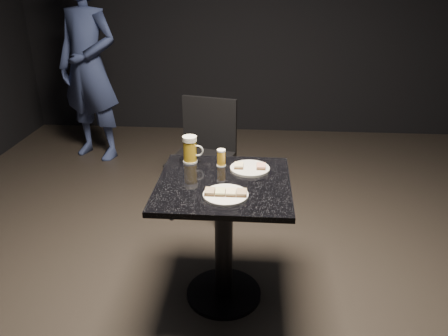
{
  "coord_description": "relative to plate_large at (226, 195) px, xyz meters",
  "views": [
    {
      "loc": [
        0.15,
        -2.06,
        1.76
      ],
      "look_at": [
        0.0,
        0.02,
        0.82
      ],
      "focal_mm": 35.0,
      "sensor_mm": 36.0,
      "label": 1
    }
  ],
  "objects": [
    {
      "name": "beer_mug",
      "position": [
        -0.23,
        0.41,
        0.07
      ],
      "size": [
        0.12,
        0.08,
        0.16
      ],
      "color": "silver",
      "rests_on": "table"
    },
    {
      "name": "canapes_on_plate_small",
      "position": [
        0.11,
        0.33,
        0.02
      ],
      "size": [
        0.17,
        0.07,
        0.02
      ],
      "color": "#4C3521",
      "rests_on": "plate_small"
    },
    {
      "name": "patron",
      "position": [
        -1.49,
        2.24,
        0.16
      ],
      "size": [
        0.78,
        0.64,
        1.83
      ],
      "primitive_type": "imported",
      "rotation": [
        0.0,
        0.0,
        -0.35
      ],
      "color": "navy",
      "rests_on": "floor"
    },
    {
      "name": "chair",
      "position": [
        -0.25,
        1.21,
        -0.25
      ],
      "size": [
        0.52,
        0.52,
        0.89
      ],
      "color": "black",
      "rests_on": "floor"
    },
    {
      "name": "floor",
      "position": [
        -0.02,
        0.16,
        -0.76
      ],
      "size": [
        6.0,
        6.0,
        0.0
      ],
      "primitive_type": "plane",
      "color": "black",
      "rests_on": "ground"
    },
    {
      "name": "beer_tumbler",
      "position": [
        -0.05,
        0.37,
        0.04
      ],
      "size": [
        0.05,
        0.05,
        0.1
      ],
      "color": "silver",
      "rests_on": "table"
    },
    {
      "name": "plate_large",
      "position": [
        0.0,
        0.0,
        0.0
      ],
      "size": [
        0.22,
        0.22,
        0.01
      ],
      "primitive_type": "cylinder",
      "color": "white",
      "rests_on": "table"
    },
    {
      "name": "plate_small",
      "position": [
        0.11,
        0.33,
        0.0
      ],
      "size": [
        0.22,
        0.22,
        0.01
      ],
      "primitive_type": "cylinder",
      "color": "silver",
      "rests_on": "table"
    },
    {
      "name": "table",
      "position": [
        -0.02,
        0.16,
        -0.25
      ],
      "size": [
        0.7,
        0.7,
        0.75
      ],
      "color": "black",
      "rests_on": "floor"
    },
    {
      "name": "canapes_on_plate_large",
      "position": [
        0.0,
        0.0,
        0.02
      ],
      "size": [
        0.21,
        0.07,
        0.02
      ],
      "color": "#4C3521",
      "rests_on": "plate_large"
    }
  ]
}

